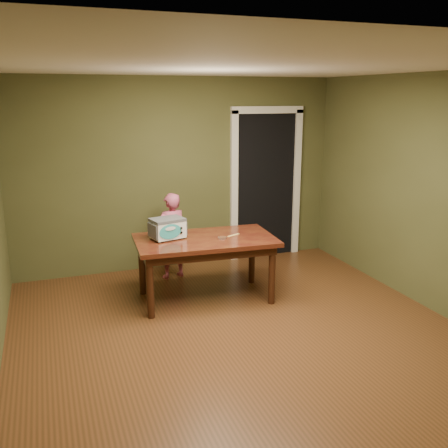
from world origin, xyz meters
The scene contains 8 objects.
floor centered at (0.00, 0.00, 0.00)m, with size 5.00×5.00×0.00m, color #5B321A.
room_shell centered at (0.00, 0.00, 1.71)m, with size 4.52×5.02×2.61m.
doorway centered at (1.30, 2.78, 1.06)m, with size 1.10×0.66×2.25m.
dining_table centered at (-0.05, 1.19, 0.65)m, with size 1.66×1.00×0.75m.
toy_oven centered at (-0.46, 1.32, 0.88)m, with size 0.43×0.34×0.24m.
baking_pan centered at (0.13, 1.10, 0.76)m, with size 0.10×0.10×0.02m.
spatula centered at (0.29, 1.18, 0.75)m, with size 0.18×0.03×0.01m, color #F3C769.
child centered at (-0.24, 2.03, 0.57)m, with size 0.42×0.27×1.14m, color #C65175.
Camera 1 is at (-1.73, -4.09, 2.36)m, focal length 40.00 mm.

